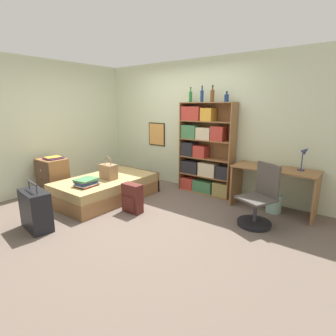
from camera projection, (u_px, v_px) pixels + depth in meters
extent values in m
plane|color=#66564C|center=(137.00, 208.00, 4.50)|extent=(14.00, 14.00, 0.00)
cube|color=beige|center=(190.00, 126.00, 5.45)|extent=(10.00, 0.06, 2.60)
cube|color=black|center=(157.00, 134.00, 5.98)|extent=(0.46, 0.02, 0.51)
cube|color=#DB994C|center=(156.00, 134.00, 5.97)|extent=(0.42, 0.01, 0.47)
cube|color=beige|center=(59.00, 126.00, 5.49)|extent=(0.06, 10.00, 2.60)
cube|color=olive|center=(106.00, 192.00, 4.94)|extent=(1.08, 1.84, 0.24)
cube|color=tan|center=(106.00, 182.00, 4.89)|extent=(1.05, 1.81, 0.16)
cube|color=olive|center=(139.00, 178.00, 5.61)|extent=(1.08, 0.04, 0.40)
cube|color=#93704C|center=(109.00, 172.00, 4.80)|extent=(0.30, 0.20, 0.27)
torus|color=#93704C|center=(108.00, 162.00, 4.75)|extent=(0.18, 0.02, 0.18)
cube|color=#232328|center=(86.00, 185.00, 4.40)|extent=(0.33, 0.35, 0.02)
cube|color=#B2382D|center=(87.00, 185.00, 4.39)|extent=(0.31, 0.37, 0.01)
cube|color=beige|center=(86.00, 184.00, 4.38)|extent=(0.31, 0.36, 0.01)
cube|color=#334C84|center=(86.00, 183.00, 4.39)|extent=(0.25, 0.35, 0.02)
cube|color=#334C84|center=(86.00, 182.00, 4.40)|extent=(0.30, 0.36, 0.01)
cube|color=#334C84|center=(86.00, 182.00, 4.39)|extent=(0.26, 0.32, 0.01)
cube|color=#7A336B|center=(85.00, 181.00, 4.38)|extent=(0.27, 0.31, 0.01)
cube|color=#427A4C|center=(86.00, 180.00, 4.38)|extent=(0.28, 0.32, 0.02)
cube|color=#427A4C|center=(86.00, 179.00, 4.38)|extent=(0.34, 0.38, 0.02)
cube|color=black|center=(36.00, 210.00, 3.68)|extent=(0.58, 0.34, 0.56)
cylinder|color=#2D2D33|center=(29.00, 185.00, 3.71)|extent=(0.01, 0.01, 0.12)
cylinder|color=#2D2D33|center=(37.00, 189.00, 3.50)|extent=(0.01, 0.01, 0.12)
cube|color=#2D2D33|center=(32.00, 183.00, 3.59)|extent=(0.33, 0.06, 0.02)
cube|color=olive|center=(53.00, 177.00, 5.09)|extent=(0.55, 0.41, 0.72)
cube|color=#513828|center=(43.00, 188.00, 4.97)|extent=(0.51, 0.01, 0.32)
sphere|color=#B2A893|center=(43.00, 188.00, 4.96)|extent=(0.02, 0.02, 0.02)
cube|color=#513828|center=(41.00, 170.00, 4.89)|extent=(0.51, 0.01, 0.32)
sphere|color=#B2A893|center=(41.00, 171.00, 4.88)|extent=(0.02, 0.02, 0.02)
cube|color=#232328|center=(53.00, 159.00, 5.00)|extent=(0.30, 0.29, 0.01)
cube|color=#7A336B|center=(54.00, 158.00, 4.98)|extent=(0.28, 0.33, 0.01)
cube|color=#232328|center=(53.00, 157.00, 5.00)|extent=(0.28, 0.31, 0.01)
cube|color=gold|center=(53.00, 157.00, 4.98)|extent=(0.25, 0.30, 0.01)
cube|color=olive|center=(183.00, 146.00, 5.40)|extent=(0.02, 0.30, 1.77)
cube|color=olive|center=(232.00, 152.00, 4.76)|extent=(0.02, 0.30, 1.77)
cube|color=olive|center=(210.00, 148.00, 5.20)|extent=(1.10, 0.01, 1.77)
cube|color=olive|center=(205.00, 192.00, 5.29)|extent=(1.06, 0.30, 0.02)
cube|color=olive|center=(205.00, 176.00, 5.21)|extent=(1.06, 0.30, 0.02)
cube|color=olive|center=(206.00, 158.00, 5.12)|extent=(1.06, 0.30, 0.02)
cube|color=olive|center=(207.00, 140.00, 5.04)|extent=(1.06, 0.30, 0.02)
cube|color=olive|center=(207.00, 121.00, 4.96)|extent=(1.06, 0.30, 0.02)
cube|color=olive|center=(208.00, 103.00, 4.88)|extent=(1.06, 0.30, 0.02)
cube|color=#B2382D|center=(189.00, 183.00, 5.47)|extent=(0.28, 0.22, 0.23)
cube|color=#427A4C|center=(204.00, 186.00, 5.26)|extent=(0.41, 0.22, 0.23)
cube|color=#99894C|center=(222.00, 189.00, 5.03)|extent=(0.30, 0.22, 0.26)
cube|color=#232328|center=(191.00, 167.00, 5.36)|extent=(0.38, 0.22, 0.25)
cube|color=beige|center=(208.00, 169.00, 5.12)|extent=(0.35, 0.22, 0.26)
cube|color=#232328|center=(224.00, 172.00, 4.93)|extent=(0.24, 0.22, 0.25)
cube|color=#232328|center=(189.00, 149.00, 5.31)|extent=(0.27, 0.22, 0.27)
cube|color=#B2382D|center=(201.00, 151.00, 5.15)|extent=(0.26, 0.22, 0.23)
cube|color=#427A4C|center=(191.00, 132.00, 5.21)|extent=(0.32, 0.22, 0.26)
cube|color=beige|center=(205.00, 134.00, 5.02)|extent=(0.30, 0.22, 0.23)
cube|color=#B2382D|center=(219.00, 134.00, 4.84)|extent=(0.25, 0.22, 0.27)
cube|color=#B2382D|center=(193.00, 113.00, 5.10)|extent=(0.40, 0.22, 0.27)
cube|color=gold|center=(208.00, 115.00, 4.90)|extent=(0.23, 0.22, 0.24)
cylinder|color=#1E6B2D|center=(191.00, 97.00, 5.09)|extent=(0.06, 0.06, 0.20)
cylinder|color=#1E6B2D|center=(191.00, 90.00, 5.06)|extent=(0.02, 0.02, 0.06)
cylinder|color=#232328|center=(191.00, 88.00, 5.05)|extent=(0.03, 0.03, 0.02)
cylinder|color=navy|center=(202.00, 96.00, 4.90)|extent=(0.06, 0.06, 0.21)
cylinder|color=navy|center=(202.00, 89.00, 4.87)|extent=(0.03, 0.03, 0.07)
cylinder|color=#232328|center=(202.00, 86.00, 4.86)|extent=(0.03, 0.03, 0.02)
cylinder|color=brown|center=(212.00, 96.00, 4.76)|extent=(0.07, 0.07, 0.21)
cylinder|color=brown|center=(213.00, 88.00, 4.72)|extent=(0.03, 0.03, 0.07)
cylinder|color=#232328|center=(213.00, 86.00, 4.71)|extent=(0.03, 0.03, 0.02)
cylinder|color=navy|center=(227.00, 98.00, 4.63)|extent=(0.08, 0.08, 0.13)
cylinder|color=navy|center=(227.00, 93.00, 4.61)|extent=(0.03, 0.03, 0.04)
cylinder|color=#232328|center=(227.00, 92.00, 4.61)|extent=(0.04, 0.04, 0.01)
cube|color=olive|center=(275.00, 169.00, 4.24)|extent=(1.31, 0.54, 0.02)
cube|color=olive|center=(236.00, 183.00, 4.70)|extent=(0.03, 0.50, 0.70)
cube|color=olive|center=(316.00, 198.00, 3.95)|extent=(0.03, 0.50, 0.70)
cylinder|color=navy|center=(301.00, 170.00, 4.08)|extent=(0.10, 0.10, 0.02)
cylinder|color=navy|center=(302.00, 161.00, 4.05)|extent=(0.02, 0.02, 0.28)
cone|color=navy|center=(306.00, 150.00, 3.99)|extent=(0.13, 0.09, 0.13)
cylinder|color=black|center=(254.00, 223.00, 3.85)|extent=(0.49, 0.49, 0.06)
cylinder|color=#333338|center=(255.00, 213.00, 3.81)|extent=(0.05, 0.05, 0.39)
cube|color=#47423D|center=(256.00, 199.00, 3.76)|extent=(0.59, 0.59, 0.03)
cube|color=#47423D|center=(268.00, 180.00, 3.79)|extent=(0.38, 0.20, 0.49)
cube|color=#56231E|center=(132.00, 198.00, 4.28)|extent=(0.34, 0.17, 0.48)
cube|color=#56231E|center=(128.00, 204.00, 4.23)|extent=(0.24, 0.03, 0.22)
cylinder|color=#99C1B2|center=(274.00, 203.00, 4.30)|extent=(0.25, 0.25, 0.29)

